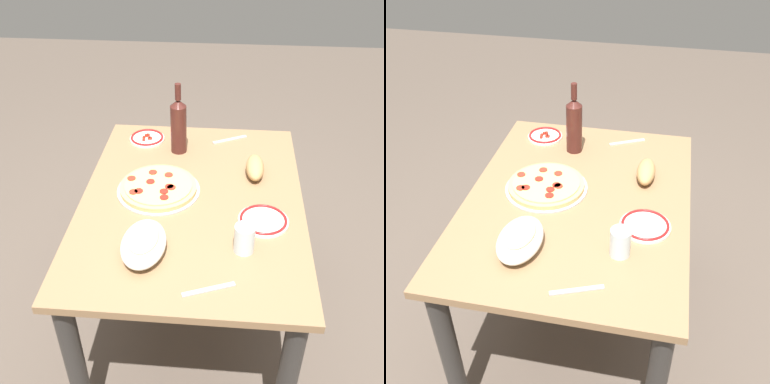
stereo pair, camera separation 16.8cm
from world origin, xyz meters
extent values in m
plane|color=brown|center=(0.00, 0.00, 0.00)|extent=(8.00, 8.00, 0.00)
cube|color=#93704C|center=(0.00, 0.00, 0.71)|extent=(1.15, 0.85, 0.03)
cylinder|color=#33302D|center=(-0.51, -0.37, 0.35)|extent=(0.07, 0.07, 0.69)
cylinder|color=#33302D|center=(0.51, -0.37, 0.35)|extent=(0.07, 0.07, 0.69)
cylinder|color=#33302D|center=(-0.51, 0.37, 0.35)|extent=(0.07, 0.07, 0.69)
cylinder|color=#33302D|center=(0.51, 0.37, 0.35)|extent=(0.07, 0.07, 0.69)
cylinder|color=#B7B7BC|center=(-0.04, -0.14, 0.72)|extent=(0.33, 0.33, 0.01)
cylinder|color=#DBB26B|center=(-0.04, -0.14, 0.74)|extent=(0.30, 0.30, 0.02)
cylinder|color=#EACC75|center=(-0.04, -0.14, 0.75)|extent=(0.27, 0.27, 0.01)
cylinder|color=#B22D1E|center=(-0.07, -0.25, 0.75)|extent=(0.03, 0.03, 0.00)
cylinder|color=maroon|center=(0.01, -0.20, 0.75)|extent=(0.03, 0.03, 0.00)
cylinder|color=#B22D1E|center=(0.02, -0.22, 0.75)|extent=(0.03, 0.03, 0.00)
cylinder|color=#B22D1E|center=(-0.02, -0.08, 0.75)|extent=(0.03, 0.03, 0.00)
cylinder|color=maroon|center=(0.05, -0.10, 0.75)|extent=(0.03, 0.03, 0.00)
cylinder|color=maroon|center=(0.01, -0.11, 0.75)|extent=(0.03, 0.03, 0.00)
cylinder|color=#B22D1E|center=(-0.12, -0.17, 0.75)|extent=(0.03, 0.03, 0.00)
cylinder|color=#B22D1E|center=(-0.11, -0.10, 0.75)|extent=(0.03, 0.03, 0.00)
cylinder|color=maroon|center=(-0.05, -0.17, 0.75)|extent=(0.03, 0.03, 0.00)
cylinder|color=maroon|center=(-0.03, -0.09, 0.75)|extent=(0.03, 0.03, 0.00)
ellipsoid|color=white|center=(0.31, -0.13, 0.76)|extent=(0.24, 0.15, 0.07)
ellipsoid|color=#AD2819|center=(0.31, -0.13, 0.77)|extent=(0.20, 0.12, 0.03)
ellipsoid|color=beige|center=(0.31, -0.13, 0.79)|extent=(0.17, 0.10, 0.02)
cylinder|color=#471E19|center=(-0.35, -0.09, 0.83)|extent=(0.07, 0.07, 0.22)
cone|color=#471E19|center=(-0.35, -0.09, 0.95)|extent=(0.07, 0.07, 0.03)
cylinder|color=#471E19|center=(-0.35, -0.09, 1.00)|extent=(0.03, 0.03, 0.07)
cylinder|color=silver|center=(0.27, 0.20, 0.77)|extent=(0.07, 0.07, 0.10)
cylinder|color=white|center=(0.12, 0.27, 0.73)|extent=(0.18, 0.18, 0.01)
torus|color=red|center=(0.12, 0.27, 0.73)|extent=(0.17, 0.17, 0.01)
cylinder|color=white|center=(-0.44, -0.25, 0.73)|extent=(0.16, 0.16, 0.01)
torus|color=red|center=(-0.44, -0.25, 0.73)|extent=(0.15, 0.15, 0.01)
cube|color=#AD2819|center=(-0.45, -0.24, 0.74)|extent=(0.01, 0.01, 0.01)
cube|color=#AD2819|center=(-0.42, -0.23, 0.74)|extent=(0.01, 0.01, 0.01)
cube|color=#AD2819|center=(-0.41, -0.26, 0.74)|extent=(0.01, 0.01, 0.01)
cube|color=#AD2819|center=(-0.43, -0.26, 0.74)|extent=(0.01, 0.01, 0.01)
cube|color=#AD2819|center=(-0.42, -0.23, 0.74)|extent=(0.01, 0.01, 0.01)
cube|color=#AD2819|center=(-0.45, -0.25, 0.74)|extent=(0.01, 0.01, 0.01)
ellipsoid|color=tan|center=(-0.19, 0.24, 0.76)|extent=(0.18, 0.07, 0.07)
cube|color=#B7B7BC|center=(-0.47, 0.14, 0.72)|extent=(0.09, 0.16, 0.00)
cube|color=#B7B7BC|center=(0.46, 0.09, 0.72)|extent=(0.08, 0.16, 0.00)
camera|label=1|loc=(1.44, 0.12, 1.80)|focal=43.65mm
camera|label=2|loc=(1.42, 0.29, 1.80)|focal=43.65mm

